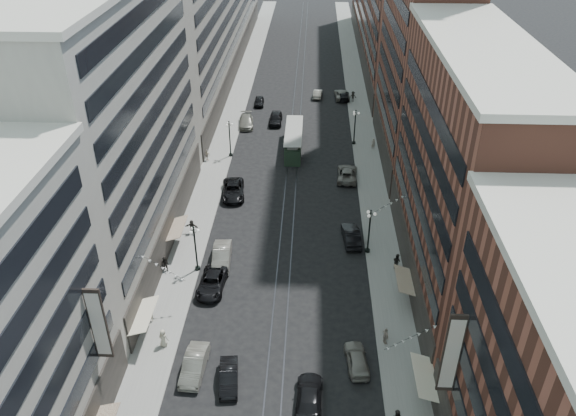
% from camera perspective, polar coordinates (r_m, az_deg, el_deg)
% --- Properties ---
extents(ground, '(220.00, 220.00, 0.00)m').
position_cam_1_polar(ground, '(87.50, 0.62, 6.60)').
color(ground, black).
rests_on(ground, ground).
extents(sidewalk_west, '(4.00, 180.00, 0.15)m').
position_cam_1_polar(sidewalk_west, '(97.51, -5.72, 9.25)').
color(sidewalk_west, gray).
rests_on(sidewalk_west, ground).
extents(sidewalk_east, '(4.00, 180.00, 0.15)m').
position_cam_1_polar(sidewalk_east, '(96.93, 7.43, 9.00)').
color(sidewalk_east, gray).
rests_on(sidewalk_east, ground).
extents(rail_west, '(0.12, 180.00, 0.02)m').
position_cam_1_polar(rail_west, '(96.64, 0.42, 9.16)').
color(rail_west, '#2D2D33').
rests_on(rail_west, ground).
extents(rail_east, '(0.12, 180.00, 0.02)m').
position_cam_1_polar(rail_east, '(96.60, 1.26, 9.14)').
color(rail_east, '#2D2D33').
rests_on(rail_east, ground).
extents(building_west_mid, '(8.00, 36.00, 28.00)m').
position_cam_1_polar(building_west_mid, '(60.35, -16.76, 7.63)').
color(building_west_mid, gray).
rests_on(building_west_mid, ground).
extents(building_west_far, '(8.00, 90.00, 26.00)m').
position_cam_1_polar(building_west_far, '(119.20, -7.39, 19.89)').
color(building_west_far, gray).
rests_on(building_west_far, ground).
extents(building_east_mid, '(8.00, 30.00, 24.00)m').
position_cam_1_polar(building_east_mid, '(55.40, 17.35, 2.96)').
color(building_east_mid, brown).
rests_on(building_east_mid, ground).
extents(building_east_tower, '(8.00, 26.00, 42.00)m').
position_cam_1_polar(building_east_tower, '(78.13, 13.90, 18.92)').
color(building_east_tower, brown).
rests_on(building_east_tower, ground).
extents(building_east_far, '(8.00, 72.00, 24.00)m').
position_cam_1_polar(building_east_far, '(127.41, 9.59, 20.04)').
color(building_east_far, brown).
rests_on(building_east_far, ground).
extents(lamppost_sw_far, '(1.03, 1.14, 5.52)m').
position_cam_1_polar(lamppost_sw_far, '(59.46, -9.39, -3.92)').
color(lamppost_sw_far, black).
rests_on(lamppost_sw_far, sidewalk_west).
extents(lamppost_sw_mid, '(1.03, 1.14, 5.52)m').
position_cam_1_polar(lamppost_sw_mid, '(82.47, -5.94, 7.14)').
color(lamppost_sw_mid, black).
rests_on(lamppost_sw_mid, sidewalk_west).
extents(lamppost_se_far, '(1.03, 1.14, 5.52)m').
position_cam_1_polar(lamppost_se_far, '(61.90, 8.26, -2.20)').
color(lamppost_se_far, black).
rests_on(lamppost_se_far, sidewalk_east).
extents(lamppost_se_mid, '(1.03, 1.14, 5.52)m').
position_cam_1_polar(lamppost_se_mid, '(86.43, 6.81, 8.29)').
color(lamppost_se_mid, black).
rests_on(lamppost_se_mid, sidewalk_east).
extents(streetcar, '(2.53, 11.42, 3.16)m').
position_cam_1_polar(streetcar, '(84.91, 0.58, 6.85)').
color(streetcar, '#223625').
rests_on(streetcar, ground).
extents(car_1, '(1.96, 5.03, 1.63)m').
position_cam_1_polar(car_1, '(50.37, -9.50, -15.44)').
color(car_1, slate).
rests_on(car_1, ground).
extents(car_2, '(2.90, 5.71, 1.55)m').
position_cam_1_polar(car_2, '(58.25, -7.73, -7.52)').
color(car_2, black).
rests_on(car_2, ground).
extents(car_4, '(2.26, 4.60, 1.51)m').
position_cam_1_polar(car_4, '(50.61, 7.00, -14.98)').
color(car_4, gray).
rests_on(car_4, ground).
extents(car_5, '(2.01, 4.48, 1.43)m').
position_cam_1_polar(car_5, '(49.23, -6.04, -16.72)').
color(car_5, black).
rests_on(car_5, ground).
extents(car_6, '(2.34, 5.33, 1.52)m').
position_cam_1_polar(car_6, '(47.70, 2.17, -18.54)').
color(car_6, black).
rests_on(car_6, ground).
extents(pedestrian_1, '(0.99, 0.70, 1.83)m').
position_cam_1_polar(pedestrian_1, '(52.77, -12.57, -12.76)').
color(pedestrian_1, '#B2AC93').
rests_on(pedestrian_1, sidewalk_west).
extents(pedestrian_2, '(0.94, 0.62, 1.79)m').
position_cam_1_polar(pedestrian_2, '(61.02, -12.36, -5.63)').
color(pedestrian_2, black).
rests_on(pedestrian_2, sidewalk_west).
extents(pedestrian_4, '(0.81, 1.13, 1.76)m').
position_cam_1_polar(pedestrian_4, '(52.52, 9.88, -12.69)').
color(pedestrian_4, '#B2A394').
rests_on(pedestrian_4, sidewalk_east).
extents(car_7, '(3.47, 6.30, 1.67)m').
position_cam_1_polar(car_7, '(73.40, -5.58, 1.83)').
color(car_7, black).
rests_on(car_7, ground).
extents(car_8, '(2.79, 5.71, 1.60)m').
position_cam_1_polar(car_8, '(93.45, -4.26, 8.77)').
color(car_8, slate).
rests_on(car_8, ground).
extents(car_9, '(1.81, 4.12, 1.38)m').
position_cam_1_polar(car_9, '(101.89, -2.95, 10.77)').
color(car_9, black).
rests_on(car_9, ground).
extents(car_10, '(2.26, 5.28, 1.69)m').
position_cam_1_polar(car_10, '(64.75, 6.45, -2.77)').
color(car_10, black).
rests_on(car_10, ground).
extents(car_11, '(2.96, 5.82, 1.57)m').
position_cam_1_polar(car_11, '(77.53, 6.03, 3.51)').
color(car_11, slate).
rests_on(car_11, ground).
extents(car_12, '(2.05, 4.89, 1.41)m').
position_cam_1_polar(car_12, '(104.95, 5.68, 11.31)').
color(car_12, black).
rests_on(car_12, ground).
extents(car_13, '(2.09, 5.11, 1.74)m').
position_cam_1_polar(car_13, '(94.21, -1.27, 9.09)').
color(car_13, black).
rests_on(car_13, ground).
extents(car_14, '(1.81, 4.32, 1.39)m').
position_cam_1_polar(car_14, '(105.47, 3.03, 11.52)').
color(car_14, gray).
rests_on(car_14, ground).
extents(pedestrian_5, '(1.63, 0.68, 1.71)m').
position_cam_1_polar(pedestrian_5, '(66.48, -9.74, -1.88)').
color(pedestrian_5, black).
rests_on(pedestrian_5, sidewalk_west).
extents(pedestrian_6, '(1.09, 0.79, 1.70)m').
position_cam_1_polar(pedestrian_6, '(82.45, -8.22, 5.35)').
color(pedestrian_6, '#B7AA98').
rests_on(pedestrian_6, sidewalk_west).
extents(pedestrian_7, '(0.98, 1.02, 1.88)m').
position_cam_1_polar(pedestrian_7, '(61.09, 10.99, -5.34)').
color(pedestrian_7, black).
rests_on(pedestrian_7, sidewalk_east).
extents(pedestrian_8, '(0.75, 0.62, 1.75)m').
position_cam_1_polar(pedestrian_8, '(85.94, 8.64, 6.48)').
color(pedestrian_8, '#9F9283').
rests_on(pedestrian_8, sidewalk_east).
extents(pedestrian_9, '(1.33, 0.83, 1.92)m').
position_cam_1_polar(pedestrian_9, '(103.48, 6.61, 11.18)').
color(pedestrian_9, black).
rests_on(pedestrian_9, sidewalk_east).
extents(car_extra_0, '(2.77, 5.44, 1.47)m').
position_cam_1_polar(car_extra_0, '(105.30, 5.47, 11.41)').
color(car_extra_0, slate).
rests_on(car_extra_0, ground).
extents(car_extra_1, '(2.18, 5.44, 1.76)m').
position_cam_1_polar(car_extra_1, '(61.50, -6.76, -4.87)').
color(car_extra_1, gray).
rests_on(car_extra_1, ground).
extents(pedestrian_extra_1, '(0.70, 0.64, 1.60)m').
position_cam_1_polar(pedestrian_extra_1, '(55.52, -13.77, -10.41)').
color(pedestrian_extra_1, '#BBB59B').
rests_on(pedestrian_extra_1, sidewalk_west).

